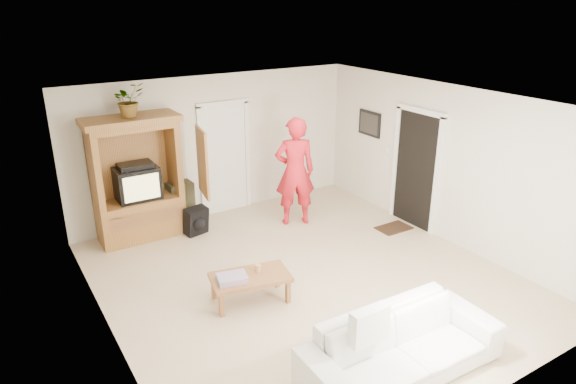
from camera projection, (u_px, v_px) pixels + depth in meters
name	position (u px, v px, depth m)	size (l,w,h in m)	color
floor	(306.00, 278.00, 7.55)	(6.00, 6.00, 0.00)	tan
ceiling	(308.00, 102.00, 6.62)	(6.00, 6.00, 0.00)	white
wall_back	(216.00, 146.00, 9.46)	(5.50, 5.50, 0.00)	silver
wall_front	(489.00, 297.00, 4.71)	(5.50, 5.50, 0.00)	silver
wall_left	(102.00, 243.00, 5.72)	(6.00, 6.00, 0.00)	silver
wall_right	(445.00, 164.00, 8.45)	(6.00, 6.00, 0.00)	silver
armoire	(139.00, 187.00, 8.55)	(1.82, 1.14, 2.10)	#9C6830
door_back	(225.00, 159.00, 9.61)	(0.85, 0.05, 2.04)	white
doorway_right	(416.00, 170.00, 9.01)	(0.05, 0.90, 2.04)	black
framed_picture	(370.00, 123.00, 9.83)	(0.03, 0.60, 0.48)	black
doormat	(394.00, 228.00, 9.16)	(0.60, 0.40, 0.02)	#382316
plant	(128.00, 100.00, 8.00)	(0.48, 0.42, 0.54)	#4C7238
man	(295.00, 172.00, 9.06)	(0.72, 0.47, 1.96)	red
sofa	(402.00, 346.00, 5.56)	(2.28, 0.89, 0.67)	silver
coffee_table	(250.00, 279.00, 6.87)	(1.14, 0.77, 0.39)	brown
towel	(232.00, 278.00, 6.71)	(0.38, 0.28, 0.08)	#F8526C
candle	(258.00, 268.00, 6.95)	(0.08, 0.08, 0.10)	tan
backpack_black	(196.00, 221.00, 8.87)	(0.39, 0.23, 0.48)	black
backpack_olive	(181.00, 204.00, 9.15)	(0.43, 0.32, 0.82)	#47442B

